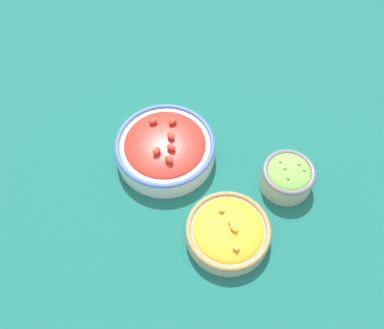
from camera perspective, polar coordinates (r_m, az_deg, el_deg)
ground_plane at (r=0.98m, az=0.00°, el=-0.92°), size 3.00×3.00×0.00m
bowl_cherry_tomatoes at (r=0.98m, az=-3.59°, el=2.28°), size 0.23×0.23×0.08m
bowl_squash at (r=0.89m, az=4.82°, el=-8.88°), size 0.18×0.18×0.06m
bowl_lettuce at (r=0.96m, az=12.62°, el=-1.47°), size 0.12×0.12×0.07m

